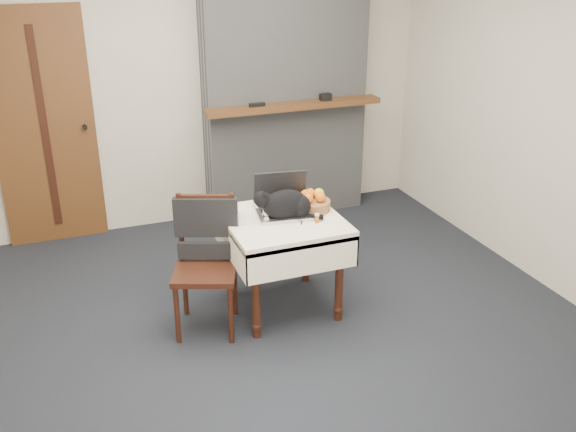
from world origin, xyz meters
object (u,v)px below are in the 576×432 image
at_px(door, 45,129).
at_px(side_table, 283,233).
at_px(pill_bottle, 317,218).
at_px(chair, 206,245).
at_px(cat, 286,205).
at_px(laptop, 283,203).
at_px(cream_jar, 241,219).
at_px(fruit_basket, 313,202).

xyz_separation_m(door, side_table, (1.45, -1.80, -0.41)).
bearing_deg(pill_bottle, side_table, 140.97).
height_order(side_table, chair, chair).
relative_size(door, cat, 4.32).
distance_m(cat, pill_bottle, 0.23).
bearing_deg(pill_bottle, laptop, 121.95).
distance_m(cream_jar, pill_bottle, 0.51).
height_order(fruit_basket, chair, chair).
bearing_deg(laptop, side_table, -102.74).
relative_size(cat, cream_jar, 6.09).
relative_size(laptop, pill_bottle, 6.35).
bearing_deg(chair, laptop, 29.09).
distance_m(laptop, chair, 0.61).
xyz_separation_m(side_table, laptop, (0.04, 0.09, 0.18)).
relative_size(cat, chair, 0.50).
xyz_separation_m(side_table, cream_jar, (-0.30, 0.01, 0.15)).
relative_size(laptop, chair, 0.45).
relative_size(door, cream_jar, 26.33).
bearing_deg(cream_jar, pill_bottle, -17.99).
bearing_deg(fruit_basket, chair, -175.75).
height_order(door, cream_jar, door).
bearing_deg(cream_jar, door, 122.63).
bearing_deg(cream_jar, side_table, -1.02).
bearing_deg(laptop, pill_bottle, -49.93).
bearing_deg(door, cream_jar, -57.37).
distance_m(pill_bottle, chair, 0.76).
bearing_deg(pill_bottle, chair, 167.54).
xyz_separation_m(laptop, fruit_basket, (0.22, -0.02, -0.01)).
relative_size(side_table, cat, 1.69).
xyz_separation_m(cat, chair, (-0.57, 0.02, -0.21)).
height_order(door, laptop, door).
relative_size(door, pill_bottle, 30.65).
xyz_separation_m(side_table, chair, (-0.54, 0.01, 0.00)).
bearing_deg(cat, door, 137.15).
distance_m(fruit_basket, chair, 0.81).
xyz_separation_m(side_table, fruit_basket, (0.25, 0.07, 0.17)).
distance_m(cream_jar, fruit_basket, 0.55).
xyz_separation_m(door, laptop, (1.48, -1.71, -0.23)).
bearing_deg(chair, cream_jar, 20.00).
bearing_deg(cream_jar, chair, 179.13).
distance_m(side_table, fruit_basket, 0.31).
height_order(laptop, pill_bottle, laptop).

